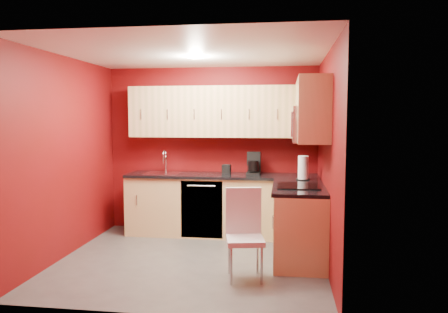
% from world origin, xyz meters
% --- Properties ---
extents(floor, '(3.20, 3.20, 0.00)m').
position_xyz_m(floor, '(0.00, 0.00, 0.00)').
color(floor, '#4E4B49').
rests_on(floor, ground).
extents(ceiling, '(3.20, 3.20, 0.00)m').
position_xyz_m(ceiling, '(0.00, 0.00, 2.50)').
color(ceiling, white).
rests_on(ceiling, wall_back).
extents(wall_back, '(3.20, 0.00, 3.20)m').
position_xyz_m(wall_back, '(0.00, 1.50, 1.25)').
color(wall_back, '#65090E').
rests_on(wall_back, floor).
extents(wall_front, '(3.20, 0.00, 3.20)m').
position_xyz_m(wall_front, '(0.00, -1.50, 1.25)').
color(wall_front, '#65090E').
rests_on(wall_front, floor).
extents(wall_left, '(0.00, 3.00, 3.00)m').
position_xyz_m(wall_left, '(-1.60, 0.00, 1.25)').
color(wall_left, '#65090E').
rests_on(wall_left, floor).
extents(wall_right, '(0.00, 3.00, 3.00)m').
position_xyz_m(wall_right, '(1.60, 0.00, 1.25)').
color(wall_right, '#65090E').
rests_on(wall_right, floor).
extents(base_cabinets_back, '(2.80, 0.60, 0.87)m').
position_xyz_m(base_cabinets_back, '(0.20, 1.20, 0.43)').
color(base_cabinets_back, tan).
rests_on(base_cabinets_back, floor).
extents(base_cabinets_right, '(0.60, 1.30, 0.87)m').
position_xyz_m(base_cabinets_right, '(1.30, 0.25, 0.43)').
color(base_cabinets_right, tan).
rests_on(base_cabinets_right, floor).
extents(countertop_back, '(2.80, 0.63, 0.04)m').
position_xyz_m(countertop_back, '(0.20, 1.19, 0.89)').
color(countertop_back, black).
rests_on(countertop_back, base_cabinets_back).
extents(countertop_right, '(0.63, 1.27, 0.04)m').
position_xyz_m(countertop_right, '(1.29, 0.23, 0.89)').
color(countertop_right, black).
rests_on(countertop_right, base_cabinets_right).
extents(upper_cabinets_back, '(2.80, 0.35, 0.75)m').
position_xyz_m(upper_cabinets_back, '(0.20, 1.32, 1.83)').
color(upper_cabinets_back, '#D9AF7B').
rests_on(upper_cabinets_back, wall_back).
extents(upper_cabinets_right, '(0.35, 1.55, 0.75)m').
position_xyz_m(upper_cabinets_right, '(1.42, 0.44, 1.89)').
color(upper_cabinets_right, '#D9AF7B').
rests_on(upper_cabinets_right, wall_right).
extents(microwave, '(0.42, 0.76, 0.42)m').
position_xyz_m(microwave, '(1.39, 0.20, 1.66)').
color(microwave, silver).
rests_on(microwave, upper_cabinets_right).
extents(cooktop, '(0.50, 0.55, 0.01)m').
position_xyz_m(cooktop, '(1.28, 0.20, 0.92)').
color(cooktop, black).
rests_on(cooktop, countertop_right).
extents(sink, '(0.52, 0.42, 0.35)m').
position_xyz_m(sink, '(-0.70, 1.20, 0.94)').
color(sink, silver).
rests_on(sink, countertop_back).
extents(dishwasher_front, '(0.60, 0.02, 0.82)m').
position_xyz_m(dishwasher_front, '(-0.05, 0.91, 0.43)').
color(dishwasher_front, black).
rests_on(dishwasher_front, base_cabinets_back).
extents(downlight, '(0.20, 0.20, 0.01)m').
position_xyz_m(downlight, '(0.00, 0.30, 2.48)').
color(downlight, white).
rests_on(downlight, ceiling).
extents(coffee_maker, '(0.20, 0.27, 0.33)m').
position_xyz_m(coffee_maker, '(0.66, 1.22, 1.07)').
color(coffee_maker, black).
rests_on(coffee_maker, countertop_back).
extents(napkin_holder, '(0.13, 0.13, 0.13)m').
position_xyz_m(napkin_holder, '(0.26, 1.28, 0.98)').
color(napkin_holder, black).
rests_on(napkin_holder, countertop_back).
extents(paper_towel, '(0.22, 0.22, 0.32)m').
position_xyz_m(paper_towel, '(1.36, 0.77, 1.07)').
color(paper_towel, white).
rests_on(paper_towel, countertop_right).
extents(dining_chair, '(0.46, 0.48, 0.97)m').
position_xyz_m(dining_chair, '(0.70, -0.53, 0.49)').
color(dining_chair, silver).
rests_on(dining_chair, floor).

